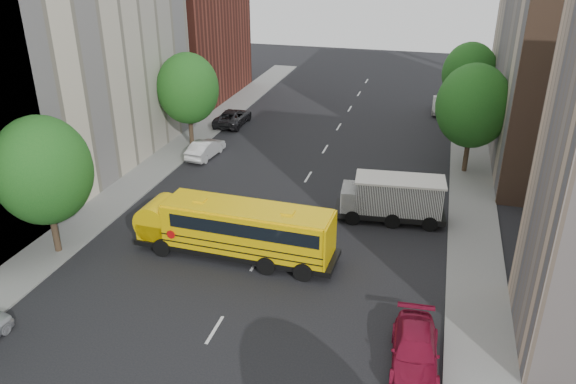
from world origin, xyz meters
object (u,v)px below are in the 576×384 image
at_px(school_bus, 234,227).
at_px(parked_car_5, 440,105).
at_px(parked_car_1, 205,149).
at_px(parked_car_2, 233,117).
at_px(street_tree_1, 43,171).
at_px(street_tree_2, 188,89).
at_px(safari_truck, 392,198).
at_px(parked_car_3, 415,350).
at_px(street_tree_4, 473,106).
at_px(street_tree_5, 470,74).

relative_size(school_bus, parked_car_5, 2.61).
bearing_deg(parked_car_1, parked_car_5, -130.22).
bearing_deg(parked_car_2, parked_car_1, 94.97).
xyz_separation_m(school_bus, parked_car_1, (-7.44, 13.46, -1.08)).
distance_m(street_tree_1, street_tree_2, 18.00).
relative_size(safari_truck, parked_car_5, 1.57).
bearing_deg(street_tree_2, parked_car_1, -45.53).
bearing_deg(safari_truck, parked_car_5, 79.20).
bearing_deg(street_tree_2, street_tree_1, -90.00).
xyz_separation_m(parked_car_1, parked_car_2, (-0.80, 8.30, 0.02)).
xyz_separation_m(safari_truck, parked_car_5, (2.32, 24.45, -0.79)).
height_order(school_bus, parked_car_3, school_bus).
height_order(street_tree_1, street_tree_4, street_tree_4).
relative_size(street_tree_2, street_tree_4, 0.95).
xyz_separation_m(street_tree_2, street_tree_4, (22.00, 0.00, 0.25)).
bearing_deg(street_tree_2, school_bus, -58.46).
height_order(parked_car_2, parked_car_5, parked_car_2).
bearing_deg(safari_truck, street_tree_5, 72.58).
bearing_deg(street_tree_4, parked_car_1, -173.54).
xyz_separation_m(street_tree_5, safari_truck, (-4.52, -21.19, -3.20)).
xyz_separation_m(street_tree_1, parked_car_2, (1.40, 24.06, -4.23)).
relative_size(parked_car_1, parked_car_3, 0.89).
bearing_deg(school_bus, parked_car_5, 73.85).
relative_size(street_tree_2, parked_car_5, 1.77).
bearing_deg(street_tree_2, street_tree_4, 0.00).
height_order(school_bus, parked_car_1, school_bus).
height_order(safari_truck, parked_car_1, safari_truck).
distance_m(street_tree_2, street_tree_4, 22.00).
relative_size(parked_car_1, parked_car_2, 0.82).
bearing_deg(parked_car_3, street_tree_1, 165.65).
xyz_separation_m(safari_truck, parked_car_1, (-15.28, 6.95, -0.81)).
height_order(street_tree_5, parked_car_5, street_tree_5).
bearing_deg(school_bus, street_tree_4, 53.80).
bearing_deg(safari_truck, street_tree_2, 146.88).
distance_m(parked_car_3, parked_car_5, 37.08).
bearing_deg(street_tree_5, safari_truck, -102.03).
relative_size(street_tree_2, parked_car_2, 1.49).
distance_m(school_bus, safari_truck, 10.20).
height_order(street_tree_1, safari_truck, street_tree_1).
distance_m(street_tree_2, parked_car_2, 7.45).
height_order(safari_truck, parked_car_5, safari_truck).
height_order(street_tree_1, street_tree_5, street_tree_1).
distance_m(street_tree_1, safari_truck, 19.88).
xyz_separation_m(street_tree_2, parked_car_1, (2.20, -2.24, -4.13)).
xyz_separation_m(street_tree_5, school_bus, (-12.36, -27.70, -2.92)).
height_order(parked_car_1, parked_car_2, parked_car_2).
xyz_separation_m(parked_car_2, parked_car_5, (18.40, 9.20, -0.00)).
bearing_deg(parked_car_5, street_tree_2, -142.88).
relative_size(parked_car_1, parked_car_5, 0.98).
xyz_separation_m(street_tree_4, parked_car_3, (-2.20, -21.81, -4.38)).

